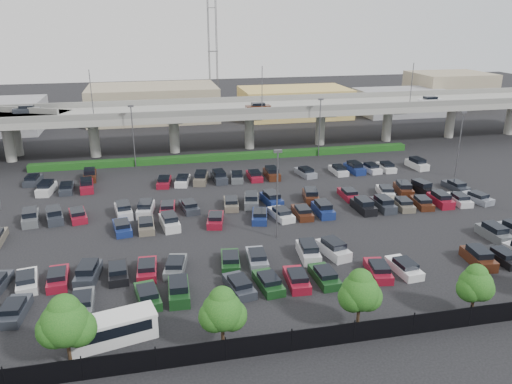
{
  "coord_description": "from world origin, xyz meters",
  "views": [
    {
      "loc": [
        -13.26,
        -58.14,
        24.01
      ],
      "look_at": [
        -0.22,
        2.05,
        2.0
      ],
      "focal_mm": 35.0,
      "sensor_mm": 36.0,
      "label": 1
    }
  ],
  "objects": [
    {
      "name": "ground",
      "position": [
        0.0,
        0.0,
        0.0
      ],
      "size": [
        280.0,
        280.0,
        0.0
      ],
      "primitive_type": "plane",
      "color": "black"
    },
    {
      "name": "overpass",
      "position": [
        -0.22,
        31.99,
        6.97
      ],
      "size": [
        150.0,
        13.0,
        15.8
      ],
      "color": "gray",
      "rests_on": "ground"
    },
    {
      "name": "hedge",
      "position": [
        0.0,
        25.0,
        0.55
      ],
      "size": [
        66.0,
        1.6,
        1.1
      ],
      "primitive_type": "cube",
      "color": "#113D12",
      "rests_on": "ground"
    },
    {
      "name": "fence",
      "position": [
        -0.05,
        -28.0,
        0.9
      ],
      "size": [
        70.0,
        0.1,
        2.0
      ],
      "color": "black",
      "rests_on": "ground"
    },
    {
      "name": "tree_row",
      "position": [
        0.7,
        -26.53,
        3.52
      ],
      "size": [
        65.07,
        3.66,
        5.94
      ],
      "color": "#332316",
      "rests_on": "ground"
    },
    {
      "name": "shuttle_bus",
      "position": [
        -17.19,
        -23.87,
        1.18
      ],
      "size": [
        7.07,
        3.78,
        2.16
      ],
      "color": "silver",
      "rests_on": "ground"
    },
    {
      "name": "parked_cars",
      "position": [
        -0.43,
        -2.96,
        0.63
      ],
      "size": [
        63.15,
        41.63,
        1.67
      ],
      "color": "#6B6354",
      "rests_on": "ground"
    },
    {
      "name": "light_poles",
      "position": [
        -4.13,
        2.0,
        6.24
      ],
      "size": [
        66.9,
        48.38,
        10.3
      ],
      "color": "#505055",
      "rests_on": "ground"
    },
    {
      "name": "distant_buildings",
      "position": [
        12.38,
        61.81,
        3.74
      ],
      "size": [
        138.0,
        24.0,
        9.0
      ],
      "color": "gray",
      "rests_on": "ground"
    },
    {
      "name": "comm_tower",
      "position": [
        4.0,
        74.0,
        15.61
      ],
      "size": [
        2.4,
        2.4,
        30.0
      ],
      "color": "#505055",
      "rests_on": "ground"
    }
  ]
}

